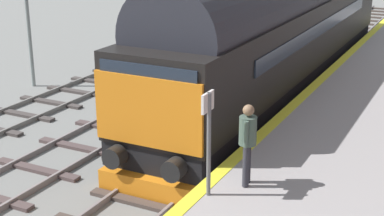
{
  "coord_description": "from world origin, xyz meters",
  "views": [
    {
      "loc": [
        6.1,
        -11.44,
        6.0
      ],
      "look_at": [
        0.2,
        0.17,
        1.64
      ],
      "focal_mm": 53.54,
      "sensor_mm": 36.0,
      "label": 1
    }
  ],
  "objects_px": {
    "diesel_locomotive": "(284,23)",
    "platform_number_sign": "(208,128)",
    "signal_post_mid": "(27,18)",
    "waiting_passenger": "(248,137)"
  },
  "relations": [
    {
      "from": "diesel_locomotive",
      "to": "platform_number_sign",
      "type": "distance_m",
      "value": 10.45
    },
    {
      "from": "signal_post_mid",
      "to": "diesel_locomotive",
      "type": "bearing_deg",
      "value": 22.53
    },
    {
      "from": "diesel_locomotive",
      "to": "signal_post_mid",
      "type": "bearing_deg",
      "value": -157.47
    },
    {
      "from": "signal_post_mid",
      "to": "waiting_passenger",
      "type": "relative_size",
      "value": 2.47
    },
    {
      "from": "diesel_locomotive",
      "to": "platform_number_sign",
      "type": "bearing_deg",
      "value": -79.26
    },
    {
      "from": "signal_post_mid",
      "to": "waiting_passenger",
      "type": "distance_m",
      "value": 12.45
    },
    {
      "from": "diesel_locomotive",
      "to": "waiting_passenger",
      "type": "bearing_deg",
      "value": -75.67
    },
    {
      "from": "signal_post_mid",
      "to": "platform_number_sign",
      "type": "relative_size",
      "value": 2.01
    },
    {
      "from": "diesel_locomotive",
      "to": "waiting_passenger",
      "type": "relative_size",
      "value": 11.47
    },
    {
      "from": "diesel_locomotive",
      "to": "waiting_passenger",
      "type": "distance_m",
      "value": 9.84
    }
  ]
}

